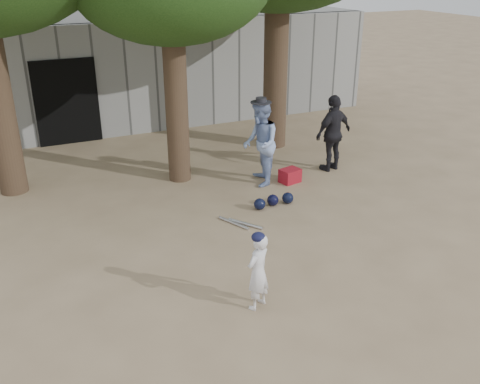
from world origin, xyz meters
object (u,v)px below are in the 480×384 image
spectator_dark (333,133)px  boy_player (258,272)px  spectator_blue (260,144)px  red_bag (290,176)px

spectator_dark → boy_player: bearing=33.0°
spectator_dark → spectator_blue: bearing=-10.8°
spectator_dark → red_bag: 1.47m
spectator_dark → red_bag: bearing=-0.7°
spectator_blue → red_bag: (0.64, -0.20, -0.77)m
spectator_blue → red_bag: bearing=90.6°
spectator_blue → red_bag: spectator_blue is taller
spectator_blue → red_bag: 1.02m
boy_player → red_bag: bearing=-152.9°
boy_player → red_bag: (2.69, 3.80, -0.42)m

